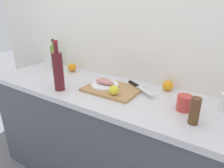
# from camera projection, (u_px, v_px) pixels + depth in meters

# --- Properties ---
(back_wall) EXTENTS (3.20, 0.05, 2.50)m
(back_wall) POSITION_uv_depth(u_px,v_px,m) (126.00, 36.00, 1.61)
(back_wall) COLOR white
(back_wall) RESTS_ON ground_plane
(kitchen_counter) EXTENTS (2.00, 0.60, 0.90)m
(kitchen_counter) POSITION_uv_depth(u_px,v_px,m) (104.00, 139.00, 1.64)
(kitchen_counter) COLOR #4C5159
(kitchen_counter) RESTS_ON ground_plane
(cutting_board) EXTENTS (0.39, 0.29, 0.02)m
(cutting_board) POSITION_uv_depth(u_px,v_px,m) (112.00, 89.00, 1.46)
(cutting_board) COLOR tan
(cutting_board) RESTS_ON kitchen_counter
(white_plate) EXTENTS (0.21, 0.21, 0.01)m
(white_plate) POSITION_uv_depth(u_px,v_px,m) (105.00, 85.00, 1.49)
(white_plate) COLOR white
(white_plate) RESTS_ON cutting_board
(fish_fillet) EXTENTS (0.15, 0.07, 0.04)m
(fish_fillet) POSITION_uv_depth(u_px,v_px,m) (105.00, 82.00, 1.48)
(fish_fillet) COLOR tan
(fish_fillet) RESTS_ON white_plate
(chef_knife) EXTENTS (0.27, 0.17, 0.02)m
(chef_knife) POSITION_uv_depth(u_px,v_px,m) (138.00, 86.00, 1.46)
(chef_knife) COLOR silver
(chef_knife) RESTS_ON cutting_board
(lemon_0) EXTENTS (0.07, 0.07, 0.07)m
(lemon_0) POSITION_uv_depth(u_px,v_px,m) (114.00, 90.00, 1.33)
(lemon_0) COLOR yellow
(lemon_0) RESTS_ON cutting_board
(olive_oil_bottle) EXTENTS (0.06, 0.06, 0.28)m
(olive_oil_bottle) POSITION_uv_depth(u_px,v_px,m) (54.00, 56.00, 1.97)
(olive_oil_bottle) COLOR olive
(olive_oil_bottle) RESTS_ON kitchen_counter
(wine_bottle) EXTENTS (0.07, 0.07, 0.36)m
(wine_bottle) POSITION_uv_depth(u_px,v_px,m) (58.00, 71.00, 1.42)
(wine_bottle) COLOR #59191E
(wine_bottle) RESTS_ON kitchen_counter
(coffee_mug_1) EXTENTS (0.13, 0.09, 0.09)m
(coffee_mug_1) POSITION_uv_depth(u_px,v_px,m) (185.00, 103.00, 1.17)
(coffee_mug_1) COLOR #CC3F38
(coffee_mug_1) RESTS_ON kitchen_counter
(orange_0) EXTENTS (0.08, 0.08, 0.08)m
(orange_0) POSITION_uv_depth(u_px,v_px,m) (72.00, 67.00, 1.87)
(orange_0) COLOR orange
(orange_0) RESTS_ON kitchen_counter
(orange_1) EXTENTS (0.08, 0.08, 0.08)m
(orange_1) POSITION_uv_depth(u_px,v_px,m) (168.00, 86.00, 1.45)
(orange_1) COLOR orange
(orange_1) RESTS_ON kitchen_counter
(pepper_mill) EXTENTS (0.05, 0.05, 0.15)m
(pepper_mill) POSITION_uv_depth(u_px,v_px,m) (195.00, 111.00, 1.02)
(pepper_mill) COLOR brown
(pepper_mill) RESTS_ON kitchen_counter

